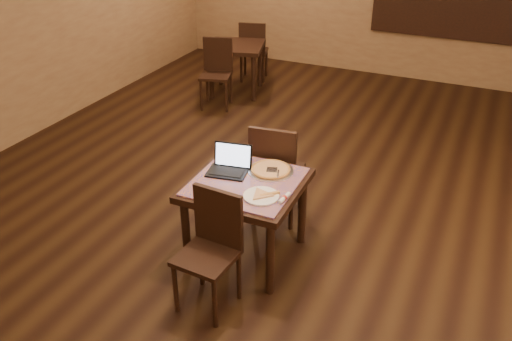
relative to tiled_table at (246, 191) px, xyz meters
The scene contains 14 objects.
ground 0.85m from the tiled_table, 43.81° to the left, with size 10.00×10.00×0.00m, color black.
tiled_table is the anchor object (origin of this frame).
chair_main_near 0.63m from the tiled_table, 89.47° to the right, with size 0.44×0.44×0.96m.
chair_main_far 0.62m from the tiled_table, 89.00° to the left, with size 0.49×0.49×1.02m.
laptop 0.28m from the tiled_table, 152.69° to the left, with size 0.37×0.31×0.23m.
plate 0.31m from the tiled_table, 39.29° to the right, with size 0.29×0.29×0.02m, color white.
pizza_slice 0.31m from the tiled_table, 39.29° to the right, with size 0.21×0.21×0.02m, color beige, non-canonical shape.
pizza_pan 0.29m from the tiled_table, 63.43° to the left, with size 0.40×0.40×0.01m, color silver.
pizza_whole 0.29m from the tiled_table, 63.43° to the left, with size 0.34×0.34×0.02m.
spatula 0.29m from the tiled_table, 57.53° to the left, with size 0.09×0.21×0.01m, color silver.
napkin_roll 0.44m from the tiled_table, 19.29° to the right, with size 0.05×0.16×0.04m.
other_table_b 4.06m from the tiled_table, 117.73° to the left, with size 0.98×0.98×0.75m.
other_table_b_chair_near 3.59m from the tiled_table, 122.27° to the left, with size 0.52×0.52×0.96m.
other_table_b_chair_far 4.56m from the tiled_table, 114.16° to the left, with size 0.52×0.52×0.96m.
Camera 1 is at (1.31, -3.87, 3.03)m, focal length 38.00 mm.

